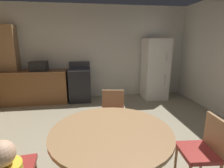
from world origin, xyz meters
The scene contains 11 objects.
ground_plane centered at (0.00, 0.00, 0.00)m, with size 14.00×14.00×0.00m, color gray.
wall_back centered at (0.00, 3.04, 1.35)m, with size 5.77×0.12×2.70m, color beige.
kitchen_counter centered at (-1.72, 2.64, 0.45)m, with size 1.73×0.60×0.90m, color brown.
pantry_column centered at (-2.37, 2.82, 1.05)m, with size 0.44×0.36×2.10m, color #9E754C.
oven_range centered at (-0.51, 2.64, 0.47)m, with size 0.60×0.60×1.10m.
refrigerator centered at (1.70, 2.59, 0.88)m, with size 0.68×0.68×1.76m.
microwave centered at (-1.58, 2.64, 1.03)m, with size 0.44×0.32×0.26m, color black.
dining_table centered at (-0.05, -0.60, 0.61)m, with size 1.31×1.31×0.76m.
chair_east centered at (1.01, -0.68, 0.50)m, with size 0.43×0.43×0.87m.
chair_north centered at (0.12, 0.46, 0.50)m, with size 0.46×0.46×0.87m.
chair_west centered at (-1.11, -0.70, 0.50)m, with size 0.44×0.44×0.87m.
Camera 1 is at (-0.28, -2.26, 1.69)m, focal length 27.74 mm.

